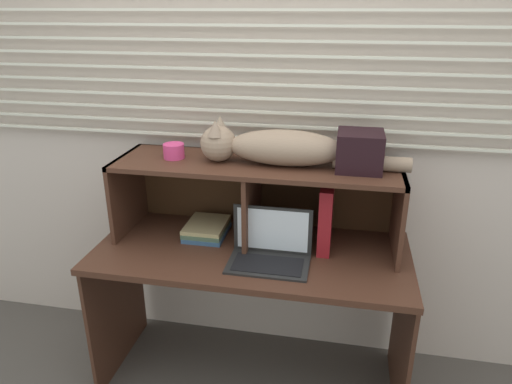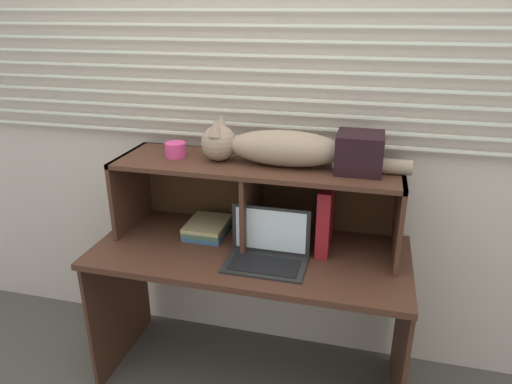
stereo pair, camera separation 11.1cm
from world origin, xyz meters
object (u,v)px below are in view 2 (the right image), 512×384
(storage_box, at_px, (359,153))
(cat, at_px, (275,147))
(book_stack, at_px, (208,228))
(binder_upright, at_px, (326,216))
(small_basket, at_px, (176,150))
(laptop, at_px, (267,251))

(storage_box, bearing_deg, cat, 180.00)
(book_stack, distance_m, storage_box, 0.83)
(cat, height_order, binder_upright, cat)
(binder_upright, bearing_deg, storage_box, 0.00)
(cat, bearing_deg, binder_upright, 0.00)
(book_stack, height_order, small_basket, small_basket)
(cat, height_order, laptop, cat)
(binder_upright, distance_m, small_basket, 0.77)
(binder_upright, bearing_deg, book_stack, -179.91)
(book_stack, bearing_deg, laptop, -29.62)
(small_basket, relative_size, storage_box, 0.50)
(book_stack, xyz_separation_m, storage_box, (0.70, 0.00, 0.44))
(binder_upright, xyz_separation_m, book_stack, (-0.58, -0.00, -0.13))
(binder_upright, relative_size, small_basket, 3.20)
(book_stack, bearing_deg, cat, 0.16)
(book_stack, bearing_deg, binder_upright, 0.09)
(binder_upright, distance_m, book_stack, 0.59)
(book_stack, bearing_deg, storage_box, 0.08)
(small_basket, bearing_deg, book_stack, -0.37)
(cat, distance_m, small_basket, 0.48)
(small_basket, height_order, storage_box, storage_box)
(laptop, bearing_deg, book_stack, 150.38)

